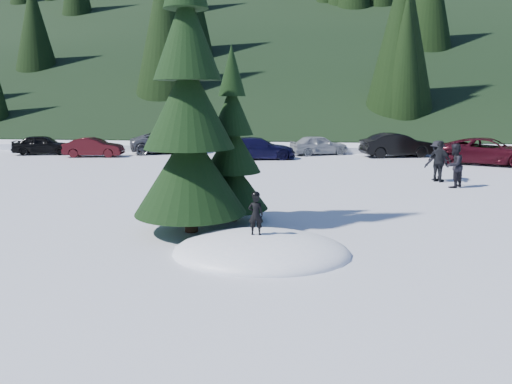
# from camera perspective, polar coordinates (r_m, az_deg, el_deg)

# --- Properties ---
(ground) EXTENTS (200.00, 200.00, 0.00)m
(ground) POSITION_cam_1_polar(r_m,az_deg,el_deg) (12.54, 0.59, -6.99)
(ground) COLOR white
(ground) RESTS_ON ground
(snow_mound) EXTENTS (4.48, 3.52, 0.96)m
(snow_mound) POSITION_cam_1_polar(r_m,az_deg,el_deg) (12.54, 0.59, -6.99)
(snow_mound) COLOR white
(snow_mound) RESTS_ON ground
(forest_hillside) EXTENTS (200.00, 60.00, 25.00)m
(forest_hillside) POSITION_cam_1_polar(r_m,az_deg,el_deg) (66.45, 5.32, 18.35)
(forest_hillside) COLOR black
(forest_hillside) RESTS_ON ground
(spruce_tall) EXTENTS (3.20, 3.20, 8.60)m
(spruce_tall) POSITION_cam_1_polar(r_m,az_deg,el_deg) (14.09, -7.71, 8.64)
(spruce_tall) COLOR #311C10
(spruce_tall) RESTS_ON ground
(spruce_short) EXTENTS (2.20, 2.20, 5.37)m
(spruce_short) POSITION_cam_1_polar(r_m,az_deg,el_deg) (15.36, -2.71, 4.35)
(spruce_short) COLOR #311C10
(spruce_short) RESTS_ON ground
(child_skier) EXTENTS (0.38, 0.25, 1.02)m
(child_skier) POSITION_cam_1_polar(r_m,az_deg,el_deg) (12.27, -0.03, -2.60)
(child_skier) COLOR black
(child_skier) RESTS_ON snow_mound
(adult_0) EXTENTS (1.14, 1.16, 1.89)m
(adult_0) POSITION_cam_1_polar(r_m,az_deg,el_deg) (22.85, 21.69, 2.82)
(adult_0) COLOR black
(adult_0) RESTS_ON ground
(adult_1) EXTENTS (1.12, 1.09, 1.89)m
(adult_1) POSITION_cam_1_polar(r_m,az_deg,el_deg) (24.11, 20.25, 3.30)
(adult_1) COLOR black
(adult_1) RESTS_ON ground
(adult_2) EXTENTS (1.34, 1.02, 1.84)m
(adult_2) POSITION_cam_1_polar(r_m,az_deg,el_deg) (24.58, 19.98, 3.40)
(adult_2) COLOR black
(adult_2) RESTS_ON ground
(car_0) EXTENTS (4.08, 2.29, 1.31)m
(car_0) POSITION_cam_1_polar(r_m,az_deg,el_deg) (36.38, -23.15, 4.99)
(car_0) COLOR black
(car_0) RESTS_ON ground
(car_1) EXTENTS (3.86, 1.79, 1.23)m
(car_1) POSITION_cam_1_polar(r_m,az_deg,el_deg) (33.83, -18.05, 4.88)
(car_1) COLOR #34090D
(car_1) RESTS_ON ground
(car_2) EXTENTS (5.71, 4.04, 1.45)m
(car_2) POSITION_cam_1_polar(r_m,az_deg,el_deg) (34.85, -9.95, 5.60)
(car_2) COLOR #494B50
(car_2) RESTS_ON ground
(car_3) EXTENTS (4.91, 2.71, 1.35)m
(car_3) POSITION_cam_1_polar(r_m,az_deg,el_deg) (31.00, 0.22, 5.02)
(car_3) COLOR black
(car_3) RESTS_ON ground
(car_4) EXTENTS (4.14, 2.94, 1.31)m
(car_4) POSITION_cam_1_polar(r_m,az_deg,el_deg) (33.57, 7.17, 5.36)
(car_4) COLOR #92979A
(car_4) RESTS_ON ground
(car_5) EXTENTS (4.85, 2.68, 1.52)m
(car_5) POSITION_cam_1_polar(r_m,az_deg,el_deg) (33.40, 15.83, 5.18)
(car_5) COLOR black
(car_5) RESTS_ON ground
(car_6) EXTENTS (5.98, 4.46, 1.51)m
(car_6) POSITION_cam_1_polar(r_m,az_deg,el_deg) (31.43, 25.09, 4.23)
(car_6) COLOR #360912
(car_6) RESTS_ON ground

